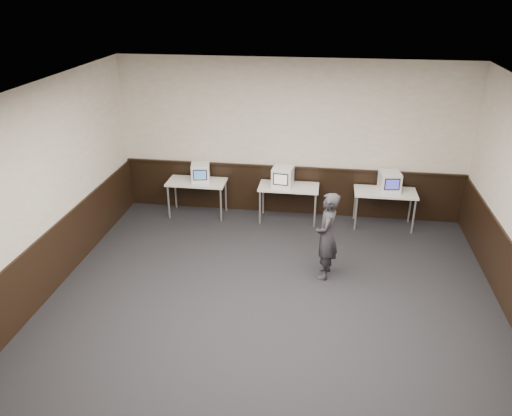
# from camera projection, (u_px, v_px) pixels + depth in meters

# --- Properties ---
(floor) EXTENTS (8.00, 8.00, 0.00)m
(floor) POSITION_uv_depth(u_px,v_px,m) (266.00, 330.00, 7.08)
(floor) COLOR black
(floor) RESTS_ON ground
(ceiling) EXTENTS (8.00, 8.00, 0.00)m
(ceiling) POSITION_uv_depth(u_px,v_px,m) (269.00, 106.00, 5.74)
(ceiling) COLOR white
(ceiling) RESTS_ON back_wall
(back_wall) EXTENTS (7.00, 0.00, 7.00)m
(back_wall) POSITION_uv_depth(u_px,v_px,m) (292.00, 139.00, 10.01)
(back_wall) COLOR beige
(back_wall) RESTS_ON ground
(left_wall) EXTENTS (0.00, 8.00, 8.00)m
(left_wall) POSITION_uv_depth(u_px,v_px,m) (15.00, 213.00, 6.86)
(left_wall) COLOR beige
(left_wall) RESTS_ON ground
(wainscot_back) EXTENTS (6.98, 0.04, 1.00)m
(wainscot_back) POSITION_uv_depth(u_px,v_px,m) (290.00, 190.00, 10.45)
(wainscot_back) COLOR black
(wainscot_back) RESTS_ON back_wall
(wainscot_left) EXTENTS (0.04, 7.98, 1.00)m
(wainscot_left) POSITION_uv_depth(u_px,v_px,m) (32.00, 281.00, 7.32)
(wainscot_left) COLOR black
(wainscot_left) RESTS_ON left_wall
(wainscot_rail) EXTENTS (6.98, 0.06, 0.04)m
(wainscot_rail) POSITION_uv_depth(u_px,v_px,m) (291.00, 167.00, 10.22)
(wainscot_rail) COLOR black
(wainscot_rail) RESTS_ON wainscot_back
(desk_left) EXTENTS (1.20, 0.60, 0.75)m
(desk_left) POSITION_uv_depth(u_px,v_px,m) (197.00, 184.00, 10.28)
(desk_left) COLOR silver
(desk_left) RESTS_ON ground
(desk_center) EXTENTS (1.20, 0.60, 0.75)m
(desk_center) POSITION_uv_depth(u_px,v_px,m) (289.00, 189.00, 10.03)
(desk_center) COLOR silver
(desk_center) RESTS_ON ground
(desk_right) EXTENTS (1.20, 0.60, 0.75)m
(desk_right) POSITION_uv_depth(u_px,v_px,m) (385.00, 195.00, 9.79)
(desk_right) COLOR silver
(desk_right) RESTS_ON ground
(emac_left) EXTENTS (0.44, 0.45, 0.37)m
(emac_left) POSITION_uv_depth(u_px,v_px,m) (200.00, 173.00, 10.18)
(emac_left) COLOR white
(emac_left) RESTS_ON desk_left
(emac_center) EXTENTS (0.44, 0.46, 0.40)m
(emac_center) POSITION_uv_depth(u_px,v_px,m) (283.00, 177.00, 9.93)
(emac_center) COLOR white
(emac_center) RESTS_ON desk_center
(emac_right) EXTENTS (0.44, 0.46, 0.39)m
(emac_right) POSITION_uv_depth(u_px,v_px,m) (390.00, 181.00, 9.71)
(emac_right) COLOR white
(emac_right) RESTS_ON desk_right
(person) EXTENTS (0.42, 0.58, 1.49)m
(person) POSITION_uv_depth(u_px,v_px,m) (327.00, 236.00, 8.07)
(person) COLOR #28272C
(person) RESTS_ON ground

